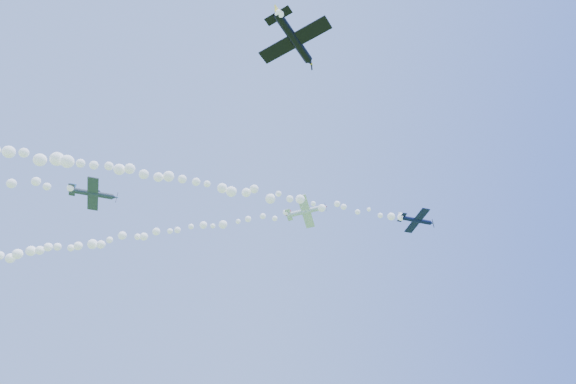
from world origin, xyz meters
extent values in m
cylinder|color=white|center=(7.76, 3.57, 52.93)|extent=(6.33, 2.19, 1.51)
cone|color=white|center=(10.86, 2.29, 53.28)|extent=(0.96, 1.00, 0.92)
cone|color=#A21412|center=(11.29, 2.11, 53.33)|extent=(0.39, 0.36, 0.33)
cube|color=black|center=(11.18, 2.16, 53.32)|extent=(0.15, 0.55, 1.96)
cube|color=white|center=(8.00, 3.45, 52.84)|extent=(4.45, 7.56, 1.67)
cube|color=white|center=(5.17, 4.65, 52.70)|extent=(1.87, 2.79, 0.65)
cube|color=#A21412|center=(5.08, 4.80, 53.25)|extent=(0.98, 0.71, 1.34)
sphere|color=black|center=(8.56, 3.32, 53.41)|extent=(1.00, 1.11, 0.94)
cylinder|color=#0C1137|center=(24.93, -2.40, 48.76)|extent=(5.39, 1.38, 0.81)
cone|color=#0C1137|center=(27.80, -2.09, 48.73)|extent=(0.71, 0.78, 0.72)
cone|color=silver|center=(28.20, -2.05, 48.72)|extent=(0.30, 0.28, 0.25)
cube|color=black|center=(28.09, -2.06, 48.72)|extent=(0.08, 0.15, 1.69)
cube|color=#0C1137|center=(25.15, -2.38, 48.65)|extent=(2.04, 6.68, 0.22)
cube|color=#0C1137|center=(22.55, -2.66, 48.83)|extent=(1.00, 2.38, 0.11)
cube|color=silver|center=(22.48, -2.66, 49.32)|extent=(0.86, 0.19, 1.08)
sphere|color=black|center=(25.68, -2.32, 49.09)|extent=(0.71, 0.71, 0.65)
cylinder|color=#323B4A|center=(-22.95, -10.58, 41.30)|extent=(5.31, 1.65, 0.87)
cone|color=#323B4A|center=(-20.14, -10.18, 41.37)|extent=(0.74, 0.80, 0.72)
cone|color=navy|center=(-19.75, -10.12, 41.38)|extent=(0.31, 0.29, 0.25)
cube|color=black|center=(-19.85, -10.14, 41.38)|extent=(0.11, 0.18, 1.67)
cube|color=#323B4A|center=(-22.73, -10.56, 41.20)|extent=(2.22, 6.60, 0.37)
cube|color=#323B4A|center=(-25.29, -10.92, 41.28)|extent=(1.06, 2.36, 0.16)
cube|color=navy|center=(-25.37, -10.92, 41.76)|extent=(0.86, 0.23, 1.07)
sphere|color=black|center=(-22.23, -10.47, 41.65)|extent=(0.73, 0.73, 0.67)
cylinder|color=black|center=(-1.27, -36.99, 40.98)|extent=(4.19, 4.98, 0.97)
cone|color=black|center=(0.73, -34.63, 41.07)|extent=(1.02, 1.01, 0.78)
cone|color=yellow|center=(1.01, -34.31, 41.09)|extent=(0.39, 0.40, 0.28)
cube|color=black|center=(0.94, -34.39, 41.08)|extent=(0.21, 0.12, 1.81)
cube|color=black|center=(-1.11, -36.81, 40.87)|extent=(6.28, 5.65, 0.41)
cube|color=black|center=(-2.94, -38.94, 40.95)|extent=(2.41, 2.22, 0.18)
cube|color=yellow|center=(-3.01, -39.00, 41.47)|extent=(0.70, 0.74, 1.17)
sphere|color=black|center=(-0.76, -36.37, 41.37)|extent=(1.00, 0.97, 0.73)
camera|label=1|loc=(-5.69, -61.17, 2.00)|focal=30.00mm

